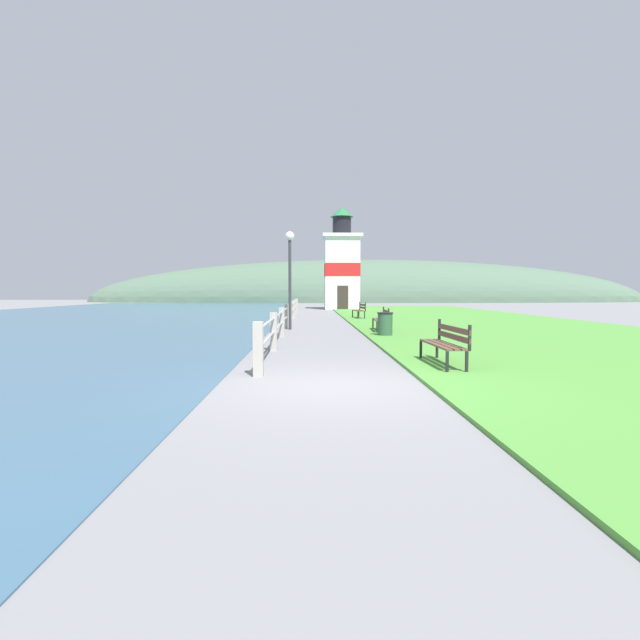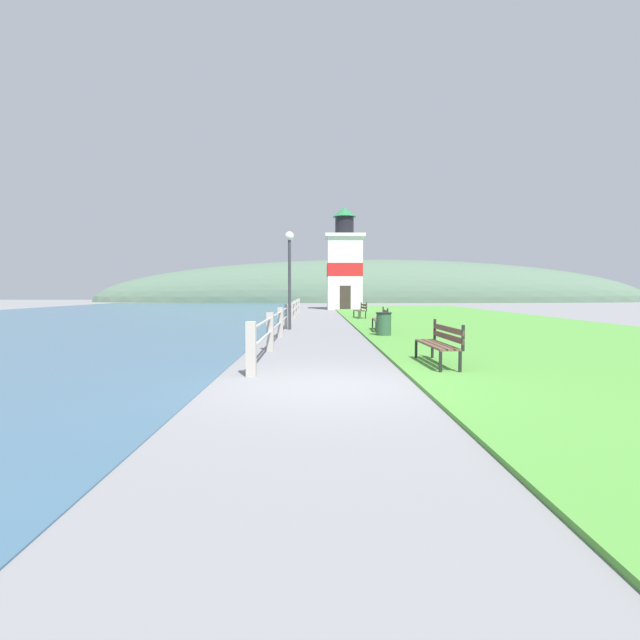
% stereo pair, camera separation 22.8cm
% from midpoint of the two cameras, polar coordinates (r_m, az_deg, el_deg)
% --- Properties ---
extents(ground_plane, '(160.00, 160.00, 0.00)m').
position_cam_midpoint_polar(ground_plane, '(8.27, 1.10, -7.62)').
color(ground_plane, slate).
extents(grass_verge, '(12.00, 49.88, 0.06)m').
position_cam_midpoint_polar(grass_verge, '(25.99, 16.29, -0.18)').
color(grass_verge, '#4C8E38').
rests_on(grass_verge, ground_plane).
extents(water_strip, '(24.00, 79.80, 0.01)m').
position_cam_midpoint_polar(water_strip, '(28.30, -30.05, -0.27)').
color(water_strip, '#385B75').
rests_on(water_strip, ground_plane).
extents(seawall_railing, '(0.18, 27.44, 1.01)m').
position_cam_midpoint_polar(seawall_railing, '(22.79, -3.86, 0.85)').
color(seawall_railing, '#A8A399').
rests_on(seawall_railing, ground_plane).
extents(park_bench_near, '(0.53, 2.01, 0.94)m').
position_cam_midpoint_polar(park_bench_near, '(10.56, 13.62, -2.35)').
color(park_bench_near, brown).
rests_on(park_bench_near, ground_plane).
extents(park_bench_midway, '(0.58, 2.02, 0.94)m').
position_cam_midpoint_polar(park_bench_midway, '(19.17, 6.77, 0.24)').
color(park_bench_midway, brown).
rests_on(park_bench_midway, ground_plane).
extents(park_bench_far, '(0.62, 1.73, 0.94)m').
position_cam_midpoint_polar(park_bench_far, '(28.01, 4.36, 1.23)').
color(park_bench_far, brown).
rests_on(park_bench_far, ground_plane).
extents(lighthouse, '(3.31, 3.31, 8.64)m').
position_cam_midpoint_polar(lighthouse, '(42.68, 2.35, 6.15)').
color(lighthouse, white).
rests_on(lighthouse, ground_plane).
extents(trash_bin, '(0.54, 0.54, 0.84)m').
position_cam_midpoint_polar(trash_bin, '(17.13, 7.07, -0.52)').
color(trash_bin, '#2D5138').
rests_on(trash_bin, ground_plane).
extents(lamp_post, '(0.36, 0.36, 3.96)m').
position_cam_midpoint_polar(lamp_post, '(20.30, -3.79, 6.64)').
color(lamp_post, '#333338').
rests_on(lamp_post, ground_plane).
extents(distant_hillside, '(80.00, 16.00, 12.00)m').
position_cam_midpoint_polar(distant_hillside, '(71.86, 5.46, 2.09)').
color(distant_hillside, '#4C6651').
rests_on(distant_hillside, ground_plane).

